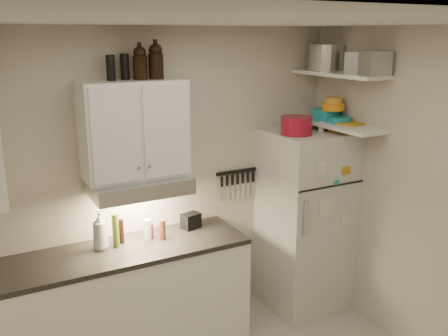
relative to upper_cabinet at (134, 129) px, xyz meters
name	(u,v)px	position (x,y,z in m)	size (l,w,h in m)	color
ceiling	(264,19)	(0.30, -1.33, 0.78)	(3.20, 3.00, 0.02)	silver
back_wall	(164,184)	(0.30, 0.18, -0.53)	(3.20, 0.02, 2.60)	beige
right_wall	(442,205)	(1.91, -1.33, -0.53)	(0.02, 3.00, 2.60)	beige
base_cabinet	(118,306)	(-0.25, -0.14, -1.39)	(2.10, 0.60, 0.88)	white
countertop	(114,253)	(-0.25, -0.14, -0.93)	(2.10, 0.62, 0.04)	#272521
upper_cabinet	(134,129)	(0.00, 0.00, 0.00)	(0.80, 0.33, 0.75)	white
range_hood	(140,186)	(0.00, -0.06, -0.44)	(0.76, 0.46, 0.12)	silver
fridge	(305,221)	(1.55, -0.18, -0.98)	(0.70, 0.68, 1.70)	silver
shelf_hi	(340,74)	(1.75, -0.31, 0.38)	(0.30, 0.95, 0.03)	white
shelf_lo	(337,125)	(1.75, -0.31, -0.07)	(0.30, 0.95, 0.03)	white
knife_strip	(237,172)	(1.00, 0.15, -0.51)	(0.42, 0.02, 0.03)	black
dutch_oven	(296,126)	(1.36, -0.25, -0.05)	(0.27, 0.27, 0.16)	maroon
book_stack	(348,127)	(1.82, -0.38, -0.08)	(0.22, 0.27, 0.09)	#C58918
spice_jar	(321,127)	(1.64, -0.24, -0.08)	(0.05, 0.05, 0.09)	silver
stock_pot	(326,58)	(1.79, -0.07, 0.50)	(0.32, 0.32, 0.23)	silver
tin_a	(357,63)	(1.81, -0.45, 0.48)	(0.18, 0.16, 0.18)	#AAAAAD
tin_b	(375,63)	(1.79, -0.67, 0.49)	(0.19, 0.19, 0.19)	#AAAAAD
bowl_teal	(325,114)	(1.76, -0.13, 0.00)	(0.26, 0.26, 0.10)	teal
bowl_orange	(333,107)	(1.77, -0.22, 0.08)	(0.20, 0.20, 0.06)	orange
bowl_yellow	(333,100)	(1.77, -0.22, 0.14)	(0.16, 0.16, 0.05)	gold
plates	(339,120)	(1.78, -0.30, -0.02)	(0.21, 0.21, 0.05)	teal
growler_a	(140,63)	(0.07, 0.00, 0.50)	(0.11, 0.11, 0.26)	black
growler_b	(156,61)	(0.19, 0.00, 0.51)	(0.12, 0.12, 0.28)	black
thermos_a	(125,67)	(-0.03, 0.05, 0.47)	(0.07, 0.07, 0.19)	black
thermos_b	(111,68)	(-0.15, 0.02, 0.47)	(0.07, 0.07, 0.19)	black
soap_bottle	(100,228)	(-0.33, -0.05, -0.73)	(0.13, 0.13, 0.34)	white
pepper_mill	(162,230)	(0.16, -0.10, -0.82)	(0.05, 0.05, 0.17)	#5C311B
oil_bottle	(116,231)	(-0.21, -0.07, -0.77)	(0.05, 0.05, 0.27)	#455715
vinegar_bottle	(121,231)	(-0.15, -0.02, -0.80)	(0.04, 0.04, 0.20)	black
clear_bottle	(148,230)	(0.05, -0.06, -0.82)	(0.06, 0.06, 0.18)	silver
red_jar	(150,231)	(0.08, -0.02, -0.84)	(0.06, 0.06, 0.12)	maroon
caddy	(191,221)	(0.47, 0.01, -0.84)	(0.15, 0.11, 0.13)	black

